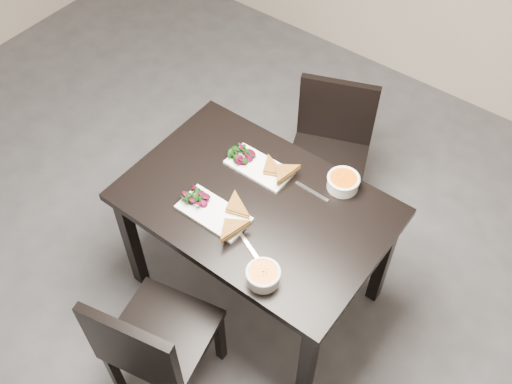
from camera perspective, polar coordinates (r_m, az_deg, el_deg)
ground at (r=3.27m, az=-10.05°, el=-9.97°), size 5.00×5.00×0.00m
table at (r=2.71m, az=-0.00°, el=-2.26°), size 1.20×0.80×0.75m
chair_near at (r=2.61m, az=-10.16°, el=-14.35°), size 0.50×0.50×0.85m
chair_far at (r=3.26m, az=7.27°, el=4.47°), size 0.55×0.55×0.85m
plate_near at (r=2.59m, az=-4.17°, el=-2.07°), size 0.32×0.16×0.02m
sandwich_near at (r=2.54m, az=-2.87°, el=-2.10°), size 0.19×0.16×0.05m
salad_near at (r=2.61m, az=-5.89°, el=-0.61°), size 0.10×0.09×0.04m
soup_bowl_near at (r=2.37m, az=0.71°, el=-8.12°), size 0.14×0.14×0.06m
cutlery_near at (r=2.49m, az=-0.68°, el=-5.31°), size 0.17×0.08×0.00m
plate_far at (r=2.76m, az=0.31°, el=2.41°), size 0.31×0.16×0.02m
sandwich_far at (r=2.70m, az=1.22°, el=2.06°), size 0.19×0.17×0.05m
salad_far at (r=2.78m, az=-1.34°, el=3.74°), size 0.10×0.09×0.04m
soup_bowl_far at (r=2.69m, az=8.52°, el=1.02°), size 0.15×0.15×0.07m
cutlery_far at (r=2.68m, az=5.48°, el=0.07°), size 0.18×0.02×0.00m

